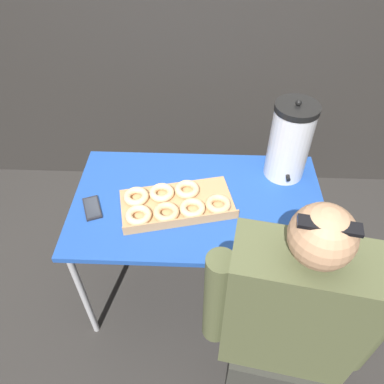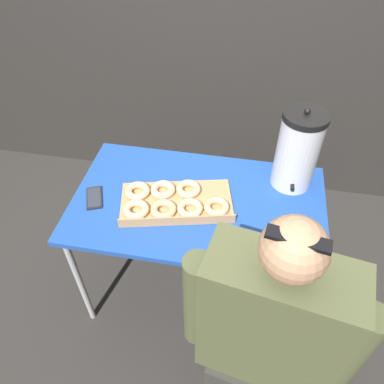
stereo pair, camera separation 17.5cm
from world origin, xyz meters
The scene contains 7 objects.
ground_plane centered at (0.00, 0.00, 0.00)m, with size 12.00×12.00×0.00m, color #2D2B28.
back_wall centered at (0.00, 1.06, 1.21)m, with size 6.00×0.11×2.41m.
folding_table centered at (0.00, 0.00, 0.69)m, with size 1.20×0.71×0.75m.
donut_box centered at (-0.11, -0.04, 0.77)m, with size 0.57×0.39×0.05m.
coffee_urn centered at (0.43, 0.22, 0.95)m, with size 0.20×0.23×0.43m.
cell_phone centered at (-0.50, -0.07, 0.75)m, with size 0.12×0.16×0.01m.
person_seated centered at (0.35, -0.58, 0.62)m, with size 0.64×0.32×1.32m.
Camera 1 is at (0.02, -1.24, 2.04)m, focal length 35.00 mm.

